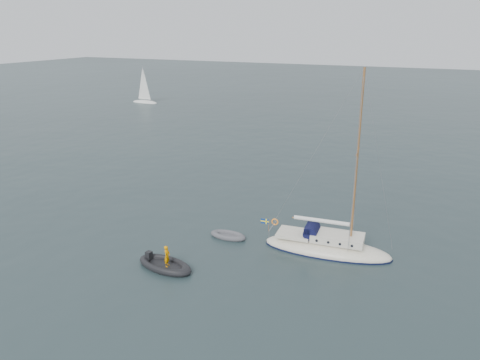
% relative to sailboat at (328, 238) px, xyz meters
% --- Properties ---
extents(ground, '(300.00, 300.00, 0.00)m').
position_rel_sailboat_xyz_m(ground, '(-3.98, -1.30, -0.91)').
color(ground, black).
rests_on(ground, ground).
extents(sailboat, '(8.44, 2.53, 12.01)m').
position_rel_sailboat_xyz_m(sailboat, '(0.00, 0.00, 0.00)').
color(sailboat, white).
rests_on(sailboat, ground).
extents(dinghy, '(2.55, 1.15, 0.37)m').
position_rel_sailboat_xyz_m(dinghy, '(-6.59, -0.81, -0.75)').
color(dinghy, '#525257').
rests_on(dinghy, ground).
extents(rib, '(3.74, 1.70, 1.50)m').
position_rel_sailboat_xyz_m(rib, '(-8.15, -6.12, -0.68)').
color(rib, black).
rests_on(rib, ground).
extents(distant_yacht_a, '(5.47, 2.92, 7.24)m').
position_rel_sailboat_xyz_m(distant_yacht_a, '(-46.75, 45.49, 2.19)').
color(distant_yacht_a, silver).
rests_on(distant_yacht_a, ground).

